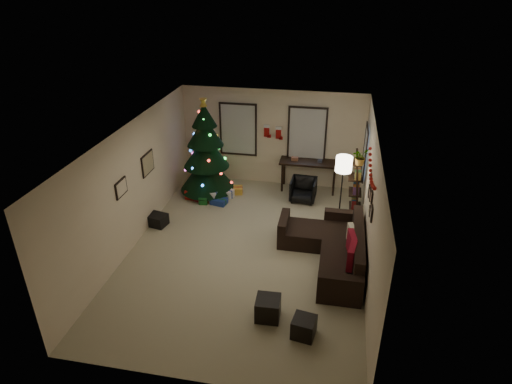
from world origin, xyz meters
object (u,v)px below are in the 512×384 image
Objects in this scene: christmas_tree at (206,155)px; sofa at (333,248)px; desk at (309,165)px; desk_chair at (303,190)px; bookshelf at (356,188)px.

sofa is at bearing -35.59° from christmas_tree.
desk_chair is (-0.08, -0.65, -0.45)m from desk.
desk_chair is at bearing -96.83° from desk.
bookshelf reaches higher than sofa.
bookshelf reaches higher than desk.
sofa reaches higher than desk_chair.
christmas_tree reaches higher than desk_chair.
sofa is 3.32m from desk.
sofa is at bearing -103.83° from bookshelf.
bookshelf is (3.91, -0.67, -0.28)m from christmas_tree.
bookshelf reaches higher than desk_chair.
christmas_tree reaches higher than sofa.
christmas_tree is 2.80m from desk.
christmas_tree is at bearing 170.32° from bookshelf.
bookshelf is at bearing -26.15° from desk_chair.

